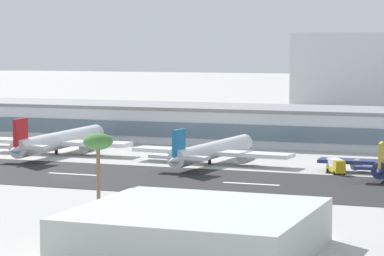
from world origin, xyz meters
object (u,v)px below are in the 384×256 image
(service_box_truck_1, at_px, (336,166))
(airliner_red_tail_gate_0, at_px, (57,141))
(airliner_blue_tail_gate_1, at_px, (210,151))
(palm_tree_0, at_px, (98,144))
(foreground_hangar, at_px, (196,230))
(terminal_building, at_px, (262,125))

(service_box_truck_1, bearing_deg, airliner_red_tail_gate_0, -130.02)
(airliner_blue_tail_gate_1, xyz_separation_m, palm_tree_0, (5.68, -71.60, 9.13))
(airliner_red_tail_gate_0, bearing_deg, foreground_hangar, -144.20)
(airliner_blue_tail_gate_1, height_order, foreground_hangar, airliner_blue_tail_gate_1)
(palm_tree_0, bearing_deg, airliner_blue_tail_gate_1, 94.53)
(terminal_building, height_order, service_box_truck_1, terminal_building)
(airliner_red_tail_gate_0, xyz_separation_m, foreground_hangar, (73.93, -95.70, -0.28))
(airliner_blue_tail_gate_1, relative_size, palm_tree_0, 3.34)
(terminal_building, relative_size, palm_tree_0, 15.74)
(airliner_red_tail_gate_0, height_order, foreground_hangar, airliner_red_tail_gate_0)
(terminal_building, relative_size, airliner_red_tail_gate_0, 4.28)
(palm_tree_0, bearing_deg, foreground_hangar, -38.36)
(terminal_building, bearing_deg, palm_tree_0, -86.43)
(service_box_truck_1, height_order, foreground_hangar, foreground_hangar)
(terminal_building, relative_size, airliner_blue_tail_gate_1, 4.72)
(airliner_blue_tail_gate_1, height_order, service_box_truck_1, airliner_blue_tail_gate_1)
(service_box_truck_1, xyz_separation_m, palm_tree_0, (-25.92, -65.98, 10.46))
(terminal_building, relative_size, service_box_truck_1, 34.81)
(palm_tree_0, bearing_deg, terminal_building, 93.57)
(palm_tree_0, relative_size, foreground_hangar, 0.45)
(terminal_building, bearing_deg, airliner_blue_tail_gate_1, -87.80)
(terminal_building, bearing_deg, foreground_hangar, -77.28)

